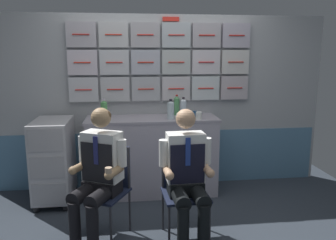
# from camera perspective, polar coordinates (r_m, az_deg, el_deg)

# --- Properties ---
(ground) EXTENTS (4.80, 4.80, 0.04)m
(ground) POSITION_cam_1_polar(r_m,az_deg,el_deg) (3.34, 1.17, -19.50)
(ground) COLOR #2D343D
(galley_bulkhead) EXTENTS (4.20, 0.14, 2.15)m
(galley_bulkhead) POSITION_cam_1_polar(r_m,az_deg,el_deg) (4.27, -1.34, 3.56)
(galley_bulkhead) COLOR #ACAFB2
(galley_bulkhead) RESTS_ON ground
(galley_counter) EXTENTS (1.56, 0.53, 0.94)m
(galley_counter) POSITION_cam_1_polar(r_m,az_deg,el_deg) (4.13, -2.68, -5.98)
(galley_counter) COLOR #AFA8B5
(galley_counter) RESTS_ON ground
(service_trolley) EXTENTS (0.40, 0.65, 0.95)m
(service_trolley) POSITION_cam_1_polar(r_m,az_deg,el_deg) (4.07, -18.71, -6.21)
(service_trolley) COLOR black
(service_trolley) RESTS_ON ground
(folding_chair_left) EXTENTS (0.54, 0.54, 0.83)m
(folding_chair_left) POSITION_cam_1_polar(r_m,az_deg,el_deg) (3.27, -10.12, -10.08)
(folding_chair_left) COLOR #2D2D33
(folding_chair_left) RESTS_ON ground
(crew_member_left) EXTENTS (0.56, 0.65, 1.22)m
(crew_member_left) POSITION_cam_1_polar(r_m,az_deg,el_deg) (3.08, -11.74, -8.43)
(crew_member_left) COLOR black
(crew_member_left) RESTS_ON ground
(folding_chair_right) EXTENTS (0.42, 0.42, 0.83)m
(folding_chair_right) POSITION_cam_1_polar(r_m,az_deg,el_deg) (3.20, 2.59, -10.37)
(folding_chair_right) COLOR #2D2D33
(folding_chair_right) RESTS_ON ground
(crew_member_right) EXTENTS (0.48, 0.59, 1.21)m
(crew_member_right) POSITION_cam_1_polar(r_m,az_deg,el_deg) (3.00, 3.27, -8.87)
(crew_member_right) COLOR black
(crew_member_right) RESTS_ON ground
(sparkling_bottle_green) EXTENTS (0.08, 0.08, 0.23)m
(sparkling_bottle_green) POSITION_cam_1_polar(r_m,az_deg,el_deg) (3.91, 0.46, 1.74)
(sparkling_bottle_green) COLOR silver
(sparkling_bottle_green) RESTS_ON galley_counter
(water_bottle_blue_cap) EXTENTS (0.07, 0.07, 0.25)m
(water_bottle_blue_cap) POSITION_cam_1_polar(r_m,az_deg,el_deg) (3.94, 2.61, 1.94)
(water_bottle_blue_cap) COLOR silver
(water_bottle_blue_cap) RESTS_ON galley_counter
(water_bottle_short) EXTENTS (0.07, 0.07, 0.25)m
(water_bottle_short) POSITION_cam_1_polar(r_m,az_deg,el_deg) (4.17, 1.48, 2.46)
(water_bottle_short) COLOR #519A5C
(water_bottle_short) RESTS_ON galley_counter
(water_bottle_tall) EXTENTS (0.08, 0.08, 0.22)m
(water_bottle_tall) POSITION_cam_1_polar(r_m,az_deg,el_deg) (4.05, -10.72, 1.83)
(water_bottle_tall) COLOR #52A156
(water_bottle_tall) RESTS_ON galley_counter
(coffee_cup_white) EXTENTS (0.06, 0.06, 0.07)m
(coffee_cup_white) POSITION_cam_1_polar(r_m,az_deg,el_deg) (4.10, 4.47, 1.11)
(coffee_cup_white) COLOR navy
(coffee_cup_white) RESTS_ON galley_counter
(paper_cup_blue) EXTENTS (0.07, 0.07, 0.06)m
(paper_cup_blue) POSITION_cam_1_polar(r_m,az_deg,el_deg) (4.20, -11.67, 1.10)
(paper_cup_blue) COLOR silver
(paper_cup_blue) RESTS_ON galley_counter
(paper_cup_tan) EXTENTS (0.07, 0.07, 0.09)m
(paper_cup_tan) POSITION_cam_1_polar(r_m,az_deg,el_deg) (3.91, 5.21, 0.77)
(paper_cup_tan) COLOR white
(paper_cup_tan) RESTS_ON galley_counter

